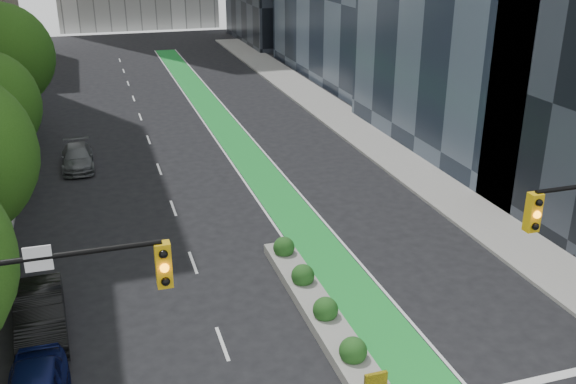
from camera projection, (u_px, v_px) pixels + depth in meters
sidewalk_right at (376, 141)px, 42.37m from camera, size 3.60×90.00×0.15m
bike_lane_paint at (229, 133)px, 44.40m from camera, size 2.20×70.00×0.01m
tree_far at (0, 56)px, 40.17m from camera, size 6.60×6.60×9.00m
median_planter at (315, 301)px, 23.45m from camera, size 1.20×10.26×1.10m
parked_car_left_mid at (40, 314)px, 21.93m from camera, size 1.93×4.74×1.53m
parked_car_left_far at (78, 157)px, 37.60m from camera, size 1.83×4.40×1.27m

